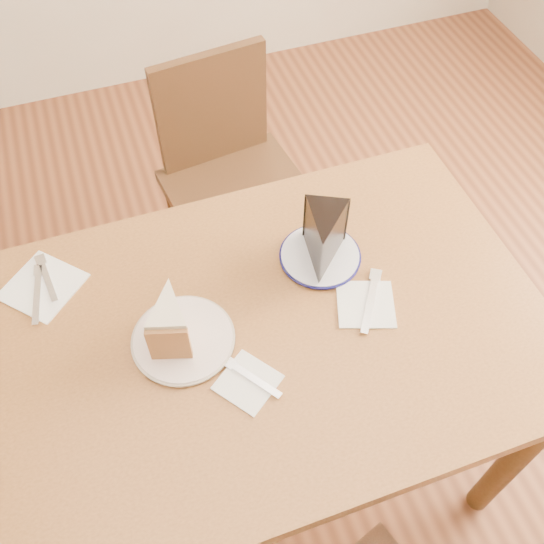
{
  "coord_description": "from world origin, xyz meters",
  "views": [
    {
      "loc": [
        -0.21,
        -0.64,
        1.85
      ],
      "look_at": [
        0.05,
        0.1,
        0.8
      ],
      "focal_mm": 40.0,
      "sensor_mm": 36.0,
      "label": 1
    }
  ],
  "objects_px": {
    "plate_navy": "(320,256)",
    "chocolate_cake": "(323,242)",
    "carrot_cake": "(171,318)",
    "table": "(266,350)",
    "plate_cream": "(183,339)",
    "chair_far": "(233,180)"
  },
  "relations": [
    {
      "from": "table",
      "to": "chair_far",
      "type": "xyz_separation_m",
      "value": [
        0.13,
        0.71,
        -0.18
      ]
    },
    {
      "from": "plate_navy",
      "to": "chocolate_cake",
      "type": "xyz_separation_m",
      "value": [
        -0.0,
        -0.01,
        0.07
      ]
    },
    {
      "from": "plate_navy",
      "to": "chocolate_cake",
      "type": "relative_size",
      "value": 1.32
    },
    {
      "from": "plate_cream",
      "to": "carrot_cake",
      "type": "bearing_deg",
      "value": 119.53
    },
    {
      "from": "table",
      "to": "chocolate_cake",
      "type": "bearing_deg",
      "value": 34.35
    },
    {
      "from": "plate_cream",
      "to": "plate_navy",
      "type": "height_order",
      "value": "same"
    },
    {
      "from": "chair_far",
      "to": "plate_navy",
      "type": "height_order",
      "value": "chair_far"
    },
    {
      "from": "table",
      "to": "chocolate_cake",
      "type": "xyz_separation_m",
      "value": [
        0.18,
        0.12,
        0.17
      ]
    },
    {
      "from": "table",
      "to": "plate_navy",
      "type": "xyz_separation_m",
      "value": [
        0.18,
        0.13,
        0.1
      ]
    },
    {
      "from": "carrot_cake",
      "to": "table",
      "type": "bearing_deg",
      "value": 2.39
    },
    {
      "from": "plate_navy",
      "to": "plate_cream",
      "type": "bearing_deg",
      "value": -162.58
    },
    {
      "from": "chair_far",
      "to": "plate_cream",
      "type": "xyz_separation_m",
      "value": [
        -0.3,
        -0.69,
        0.28
      ]
    },
    {
      "from": "table",
      "to": "chocolate_cake",
      "type": "distance_m",
      "value": 0.27
    },
    {
      "from": "chair_far",
      "to": "chocolate_cake",
      "type": "distance_m",
      "value": 0.69
    },
    {
      "from": "chair_far",
      "to": "plate_navy",
      "type": "relative_size",
      "value": 4.76
    },
    {
      "from": "chair_far",
      "to": "chocolate_cake",
      "type": "xyz_separation_m",
      "value": [
        0.04,
        -0.59,
        0.35
      ]
    },
    {
      "from": "plate_navy",
      "to": "table",
      "type": "bearing_deg",
      "value": -143.05
    },
    {
      "from": "plate_navy",
      "to": "chocolate_cake",
      "type": "height_order",
      "value": "chocolate_cake"
    },
    {
      "from": "chocolate_cake",
      "to": "plate_cream",
      "type": "bearing_deg",
      "value": 42.07
    },
    {
      "from": "plate_cream",
      "to": "chocolate_cake",
      "type": "height_order",
      "value": "chocolate_cake"
    },
    {
      "from": "plate_navy",
      "to": "carrot_cake",
      "type": "xyz_separation_m",
      "value": [
        -0.36,
        -0.09,
        0.05
      ]
    },
    {
      "from": "table",
      "to": "carrot_cake",
      "type": "xyz_separation_m",
      "value": [
        -0.18,
        0.05,
        0.16
      ]
    }
  ]
}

